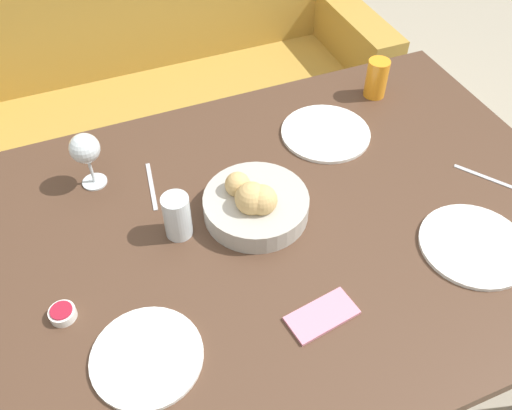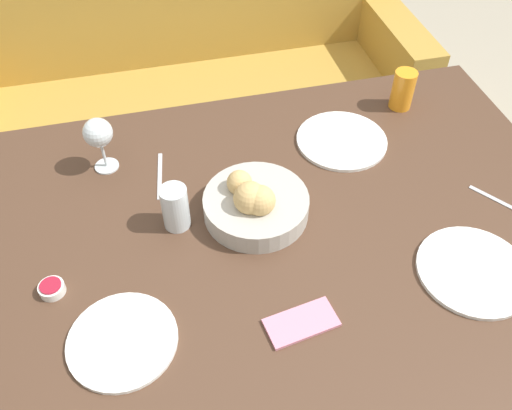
{
  "view_description": "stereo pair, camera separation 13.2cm",
  "coord_description": "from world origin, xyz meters",
  "px_view_note": "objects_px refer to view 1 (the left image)",
  "views": [
    {
      "loc": [
        -0.42,
        -0.77,
        1.71
      ],
      "look_at": [
        -0.08,
        0.06,
        0.74
      ],
      "focal_mm": 38.0,
      "sensor_mm": 36.0,
      "label": 1
    },
    {
      "loc": [
        -0.29,
        -0.81,
        1.71
      ],
      "look_at": [
        -0.08,
        0.06,
        0.74
      ],
      "focal_mm": 38.0,
      "sensor_mm": 36.0,
      "label": 2
    }
  ],
  "objects_px": {
    "plate_near_right": "(474,245)",
    "couch": "(153,109)",
    "water_tumbler": "(177,216)",
    "knife_silver": "(152,186)",
    "cell_phone": "(322,315)",
    "bread_basket": "(255,203)",
    "juice_glass": "(377,78)",
    "jam_bowl_berry": "(63,313)",
    "fork_silver": "(487,178)",
    "wine_glass": "(85,150)",
    "plate_near_left": "(147,357)",
    "plate_far_center": "(326,133)"
  },
  "relations": [
    {
      "from": "wine_glass",
      "to": "plate_near_right",
      "type": "bearing_deg",
      "value": -35.16
    },
    {
      "from": "cell_phone",
      "to": "bread_basket",
      "type": "bearing_deg",
      "value": 93.7
    },
    {
      "from": "fork_silver",
      "to": "couch",
      "type": "bearing_deg",
      "value": 119.58
    },
    {
      "from": "juice_glass",
      "to": "cell_phone",
      "type": "xyz_separation_m",
      "value": [
        -0.51,
        -0.65,
        -0.06
      ]
    },
    {
      "from": "plate_far_center",
      "to": "bread_basket",
      "type": "bearing_deg",
      "value": -145.36
    },
    {
      "from": "couch",
      "to": "bread_basket",
      "type": "bearing_deg",
      "value": -87.83
    },
    {
      "from": "couch",
      "to": "plate_near_left",
      "type": "xyz_separation_m",
      "value": [
        -0.3,
        -1.31,
        0.4
      ]
    },
    {
      "from": "plate_near_left",
      "to": "cell_phone",
      "type": "height_order",
      "value": "plate_near_left"
    },
    {
      "from": "plate_near_left",
      "to": "plate_near_right",
      "type": "bearing_deg",
      "value": -0.96
    },
    {
      "from": "plate_near_right",
      "to": "couch",
      "type": "bearing_deg",
      "value": 109.7
    },
    {
      "from": "plate_near_right",
      "to": "cell_phone",
      "type": "height_order",
      "value": "plate_near_right"
    },
    {
      "from": "couch",
      "to": "jam_bowl_berry",
      "type": "height_order",
      "value": "couch"
    },
    {
      "from": "plate_far_center",
      "to": "wine_glass",
      "type": "distance_m",
      "value": 0.66
    },
    {
      "from": "jam_bowl_berry",
      "to": "knife_silver",
      "type": "height_order",
      "value": "jam_bowl_berry"
    },
    {
      "from": "bread_basket",
      "to": "cell_phone",
      "type": "distance_m",
      "value": 0.32
    },
    {
      "from": "cell_phone",
      "to": "couch",
      "type": "bearing_deg",
      "value": 92.53
    },
    {
      "from": "cell_phone",
      "to": "juice_glass",
      "type": "bearing_deg",
      "value": 51.78
    },
    {
      "from": "water_tumbler",
      "to": "fork_silver",
      "type": "height_order",
      "value": "water_tumbler"
    },
    {
      "from": "water_tumbler",
      "to": "jam_bowl_berry",
      "type": "height_order",
      "value": "water_tumbler"
    },
    {
      "from": "plate_near_right",
      "to": "water_tumbler",
      "type": "height_order",
      "value": "water_tumbler"
    },
    {
      "from": "plate_near_right",
      "to": "water_tumbler",
      "type": "bearing_deg",
      "value": 154.17
    },
    {
      "from": "water_tumbler",
      "to": "cell_phone",
      "type": "relative_size",
      "value": 0.73
    },
    {
      "from": "bread_basket",
      "to": "jam_bowl_berry",
      "type": "distance_m",
      "value": 0.5
    },
    {
      "from": "juice_glass",
      "to": "knife_silver",
      "type": "distance_m",
      "value": 0.75
    },
    {
      "from": "fork_silver",
      "to": "cell_phone",
      "type": "height_order",
      "value": "cell_phone"
    },
    {
      "from": "couch",
      "to": "water_tumbler",
      "type": "height_order",
      "value": "couch"
    },
    {
      "from": "bread_basket",
      "to": "plate_near_right",
      "type": "relative_size",
      "value": 1.01
    },
    {
      "from": "plate_near_right",
      "to": "knife_silver",
      "type": "distance_m",
      "value": 0.81
    },
    {
      "from": "plate_near_right",
      "to": "wine_glass",
      "type": "distance_m",
      "value": 0.96
    },
    {
      "from": "bread_basket",
      "to": "water_tumbler",
      "type": "distance_m",
      "value": 0.19
    },
    {
      "from": "water_tumbler",
      "to": "knife_silver",
      "type": "distance_m",
      "value": 0.19
    },
    {
      "from": "knife_silver",
      "to": "cell_phone",
      "type": "xyz_separation_m",
      "value": [
        0.23,
        -0.51,
        0.0
      ]
    },
    {
      "from": "wine_glass",
      "to": "knife_silver",
      "type": "relative_size",
      "value": 0.89
    },
    {
      "from": "bread_basket",
      "to": "wine_glass",
      "type": "xyz_separation_m",
      "value": [
        -0.35,
        0.26,
        0.07
      ]
    },
    {
      "from": "plate_near_left",
      "to": "plate_far_center",
      "type": "xyz_separation_m",
      "value": [
        0.65,
        0.48,
        0.0
      ]
    },
    {
      "from": "juice_glass",
      "to": "plate_near_left",
      "type": "bearing_deg",
      "value": -145.56
    },
    {
      "from": "plate_near_right",
      "to": "knife_silver",
      "type": "xyz_separation_m",
      "value": [
        -0.65,
        0.48,
        -0.0
      ]
    },
    {
      "from": "fork_silver",
      "to": "cell_phone",
      "type": "bearing_deg",
      "value": -160.56
    },
    {
      "from": "jam_bowl_berry",
      "to": "plate_near_left",
      "type": "bearing_deg",
      "value": -48.92
    },
    {
      "from": "couch",
      "to": "wine_glass",
      "type": "bearing_deg",
      "value": -111.52
    },
    {
      "from": "couch",
      "to": "plate_near_right",
      "type": "distance_m",
      "value": 1.46
    },
    {
      "from": "jam_bowl_berry",
      "to": "knife_silver",
      "type": "distance_m",
      "value": 0.41
    },
    {
      "from": "jam_bowl_berry",
      "to": "couch",
      "type": "bearing_deg",
      "value": 69.0
    },
    {
      "from": "plate_near_left",
      "to": "water_tumbler",
      "type": "relative_size",
      "value": 1.93
    },
    {
      "from": "plate_far_center",
      "to": "water_tumbler",
      "type": "distance_m",
      "value": 0.53
    },
    {
      "from": "juice_glass",
      "to": "wine_glass",
      "type": "relative_size",
      "value": 0.76
    },
    {
      "from": "couch",
      "to": "plate_near_left",
      "type": "bearing_deg",
      "value": -103.05
    },
    {
      "from": "water_tumbler",
      "to": "fork_silver",
      "type": "distance_m",
      "value": 0.82
    },
    {
      "from": "plate_near_left",
      "to": "knife_silver",
      "type": "bearing_deg",
      "value": 74.23
    },
    {
      "from": "juice_glass",
      "to": "jam_bowl_berry",
      "type": "xyz_separation_m",
      "value": [
        -1.01,
        -0.44,
        -0.05
      ]
    }
  ]
}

